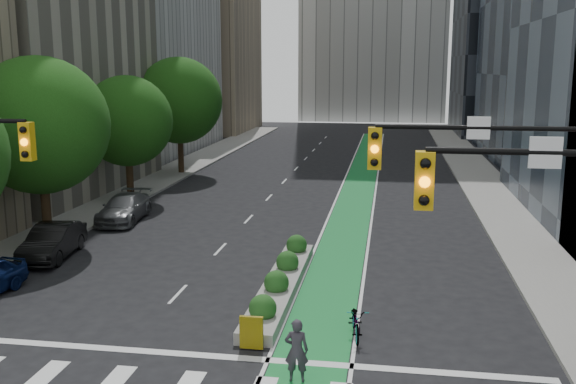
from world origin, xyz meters
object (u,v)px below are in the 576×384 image
(median_planter, at_px, (281,281))
(parked_car_left_far, at_px, (124,208))
(bicycle, at_px, (356,321))
(cyclist, at_px, (297,350))
(parked_car_left_mid, at_px, (53,241))

(median_planter, relative_size, parked_car_left_far, 2.08)
(parked_car_left_far, bearing_deg, bicycle, -49.79)
(median_planter, xyz_separation_m, cyclist, (1.59, -6.92, 0.51))
(bicycle, relative_size, cyclist, 1.10)
(parked_car_left_mid, relative_size, parked_car_left_far, 0.91)
(bicycle, distance_m, cyclist, 3.47)
(parked_car_left_far, bearing_deg, parked_car_left_mid, -97.31)
(cyclist, relative_size, parked_car_left_far, 0.36)
(bicycle, distance_m, parked_car_left_mid, 14.98)
(bicycle, xyz_separation_m, parked_car_left_mid, (-13.59, 6.29, 0.24))
(bicycle, xyz_separation_m, cyclist, (-1.41, -3.15, 0.37))
(median_planter, distance_m, cyclist, 7.12)
(median_planter, bearing_deg, bicycle, -51.45)
(median_planter, height_order, bicycle, median_planter)
(parked_car_left_far, bearing_deg, median_planter, -47.58)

